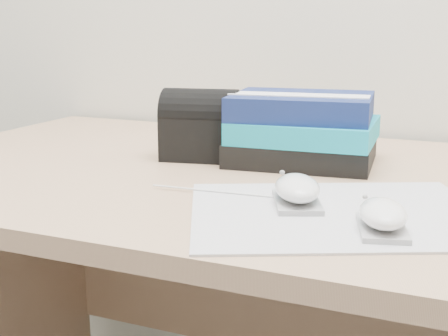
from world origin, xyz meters
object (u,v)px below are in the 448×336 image
at_px(mouse_rear, 297,190).
at_px(mouse_front, 383,216).
at_px(pouch, 201,125).
at_px(book_stack, 303,129).
at_px(desk, 332,298).

bearing_deg(mouse_rear, mouse_front, -27.44).
bearing_deg(pouch, mouse_rear, -41.99).
bearing_deg(mouse_rear, book_stack, 104.89).
xyz_separation_m(mouse_front, book_stack, (-0.20, 0.34, 0.04)).
bearing_deg(desk, mouse_rear, -90.84).
xyz_separation_m(book_stack, pouch, (-0.18, -0.04, 0.00)).
bearing_deg(pouch, desk, 0.92).
distance_m(desk, pouch, 0.39).
height_order(desk, mouse_front, mouse_front).
distance_m(desk, book_stack, 0.31).
height_order(mouse_front, pouch, pouch).
distance_m(mouse_rear, mouse_front, 0.14).
height_order(mouse_front, book_stack, book_stack).
height_order(mouse_rear, book_stack, book_stack).
relative_size(mouse_rear, mouse_front, 1.11).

